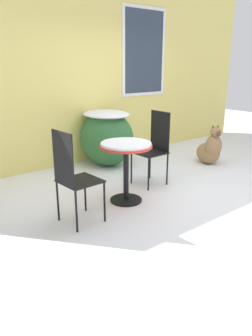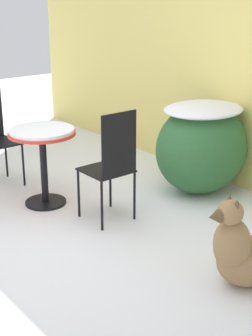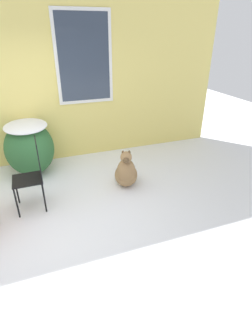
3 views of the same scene
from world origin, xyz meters
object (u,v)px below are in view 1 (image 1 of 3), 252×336
patio_table (126,155)px  patio_chair_far_side (73,175)px  patio_chair_near_table (154,145)px  dog (210,150)px

patio_table → patio_chair_far_side: bearing=-170.6°
patio_chair_near_table → dog: bearing=93.3°
dog → patio_chair_far_side: bearing=-150.9°
dog → patio_table: bearing=-150.8°
patio_chair_near_table → dog: (1.49, 0.10, -0.33)m
patio_table → patio_chair_far_side: 0.87m
patio_table → patio_chair_far_side: patio_chair_far_side is taller
patio_chair_near_table → dog: 1.53m
patio_chair_far_side → dog: (3.12, 0.53, -0.33)m
patio_chair_far_side → patio_table: bearing=-84.1°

